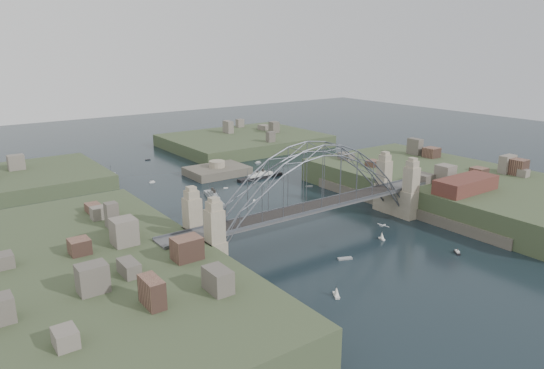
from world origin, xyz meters
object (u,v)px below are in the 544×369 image
at_px(bridge, 314,191).
at_px(ocean_liner, 260,177).
at_px(fort_island, 217,176).
at_px(naval_cruiser_near, 214,198).
at_px(wharf_shed, 466,185).
at_px(naval_cruiser_far, 108,178).

relative_size(bridge, ocean_liner, 4.39).
relative_size(fort_island, naval_cruiser_near, 1.30).
xyz_separation_m(fort_island, naval_cruiser_near, (-16.98, -27.23, 1.13)).
xyz_separation_m(bridge, ocean_liner, (22.12, 55.87, -11.60)).
xyz_separation_m(wharf_shed, naval_cruiser_near, (-48.98, 56.77, -9.21)).
relative_size(wharf_shed, ocean_liner, 1.04).
relative_size(bridge, naval_cruiser_far, 6.64).
height_order(bridge, naval_cruiser_near, bridge).
bearing_deg(ocean_liner, bridge, -111.60).
bearing_deg(fort_island, naval_cruiser_near, -121.95).
bearing_deg(naval_cruiser_far, wharf_shed, -56.04).
relative_size(naval_cruiser_far, ocean_liner, 0.66).
bearing_deg(wharf_shed, ocean_liner, 107.39).
relative_size(fort_island, wharf_shed, 1.10).
bearing_deg(ocean_liner, naval_cruiser_near, -154.21).
xyz_separation_m(wharf_shed, ocean_liner, (-21.88, 69.87, -9.27)).
bearing_deg(wharf_shed, bridge, 162.35).
height_order(naval_cruiser_near, ocean_liner, naval_cruiser_near).
bearing_deg(fort_island, wharf_shed, -69.15).
relative_size(bridge, wharf_shed, 4.20).
distance_m(wharf_shed, ocean_liner, 73.80).
bearing_deg(fort_island, bridge, -99.73).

